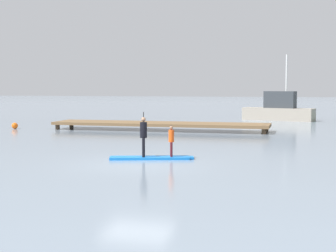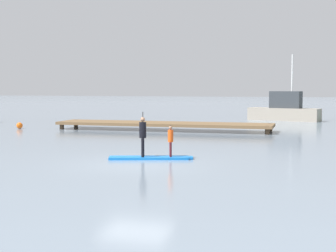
{
  "view_description": "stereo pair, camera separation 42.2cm",
  "coord_description": "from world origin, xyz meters",
  "px_view_note": "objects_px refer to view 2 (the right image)",
  "views": [
    {
      "loc": [
        5.6,
        -17.25,
        2.78
      ],
      "look_at": [
        0.37,
        2.99,
        1.16
      ],
      "focal_mm": 54.73,
      "sensor_mm": 36.0,
      "label": 1
    },
    {
      "loc": [
        6.01,
        -17.14,
        2.78
      ],
      "look_at": [
        0.37,
        2.99,
        1.16
      ],
      "focal_mm": 54.73,
      "sensor_mm": 36.0,
      "label": 2
    }
  ],
  "objects_px": {
    "fishing_boat_green_midground": "(284,110)",
    "mooring_buoy_far": "(20,126)",
    "paddler_child_solo": "(171,139)",
    "paddler_adult": "(143,134)",
    "paddleboard_near": "(151,158)"
  },
  "relations": [
    {
      "from": "paddler_adult",
      "to": "mooring_buoy_far",
      "type": "distance_m",
      "value": 16.76
    },
    {
      "from": "paddler_child_solo",
      "to": "fishing_boat_green_midground",
      "type": "xyz_separation_m",
      "value": [
        3.06,
        23.9,
        0.08
      ]
    },
    {
      "from": "paddleboard_near",
      "to": "fishing_boat_green_midground",
      "type": "height_order",
      "value": "fishing_boat_green_midground"
    },
    {
      "from": "paddler_child_solo",
      "to": "mooring_buoy_far",
      "type": "distance_m",
      "value": 17.32
    },
    {
      "from": "paddler_adult",
      "to": "fishing_boat_green_midground",
      "type": "distance_m",
      "value": 24.55
    },
    {
      "from": "paddler_child_solo",
      "to": "mooring_buoy_far",
      "type": "bearing_deg",
      "value": 140.58
    },
    {
      "from": "paddler_adult",
      "to": "mooring_buoy_far",
      "type": "relative_size",
      "value": 4.17
    },
    {
      "from": "paddleboard_near",
      "to": "paddler_adult",
      "type": "height_order",
      "value": "paddler_adult"
    },
    {
      "from": "fishing_boat_green_midground",
      "to": "mooring_buoy_far",
      "type": "relative_size",
      "value": 14.58
    },
    {
      "from": "paddler_child_solo",
      "to": "fishing_boat_green_midground",
      "type": "distance_m",
      "value": 24.09
    },
    {
      "from": "paddleboard_near",
      "to": "paddler_adult",
      "type": "distance_m",
      "value": 0.97
    },
    {
      "from": "mooring_buoy_far",
      "to": "fishing_boat_green_midground",
      "type": "bearing_deg",
      "value": 38.15
    },
    {
      "from": "fishing_boat_green_midground",
      "to": "mooring_buoy_far",
      "type": "bearing_deg",
      "value": -141.85
    },
    {
      "from": "fishing_boat_green_midground",
      "to": "mooring_buoy_far",
      "type": "height_order",
      "value": "fishing_boat_green_midground"
    },
    {
      "from": "paddleboard_near",
      "to": "mooring_buoy_far",
      "type": "height_order",
      "value": "mooring_buoy_far"
    }
  ]
}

